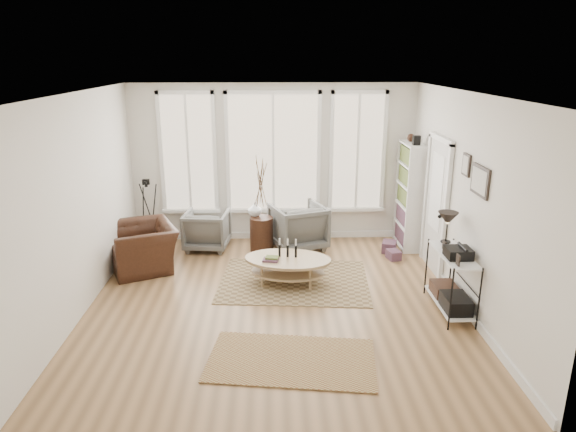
{
  "coord_description": "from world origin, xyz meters",
  "views": [
    {
      "loc": [
        -0.04,
        -6.58,
        3.34
      ],
      "look_at": [
        0.2,
        0.6,
        1.1
      ],
      "focal_mm": 32.0,
      "sensor_mm": 36.0,
      "label": 1
    }
  ],
  "objects_px": {
    "armchair_right": "(298,226)",
    "bookcase": "(409,195)",
    "low_shelf": "(451,276)",
    "armchair_left": "(207,230)",
    "accent_chair": "(143,247)",
    "coffee_table": "(287,264)",
    "side_table": "(261,206)"
  },
  "relations": [
    {
      "from": "accent_chair",
      "to": "bookcase",
      "type": "bearing_deg",
      "value": 76.7
    },
    {
      "from": "bookcase",
      "to": "side_table",
      "type": "height_order",
      "value": "bookcase"
    },
    {
      "from": "low_shelf",
      "to": "armchair_left",
      "type": "xyz_separation_m",
      "value": [
        -3.59,
        2.5,
        -0.16
      ]
    },
    {
      "from": "coffee_table",
      "to": "armchair_right",
      "type": "height_order",
      "value": "armchair_right"
    },
    {
      "from": "coffee_table",
      "to": "low_shelf",
      "type": "bearing_deg",
      "value": -23.29
    },
    {
      "from": "bookcase",
      "to": "coffee_table",
      "type": "distance_m",
      "value": 2.82
    },
    {
      "from": "coffee_table",
      "to": "accent_chair",
      "type": "distance_m",
      "value": 2.44
    },
    {
      "from": "armchair_left",
      "to": "side_table",
      "type": "bearing_deg",
      "value": 177.61
    },
    {
      "from": "armchair_right",
      "to": "side_table",
      "type": "xyz_separation_m",
      "value": [
        -0.66,
        -0.11,
        0.43
      ]
    },
    {
      "from": "side_table",
      "to": "accent_chair",
      "type": "height_order",
      "value": "side_table"
    },
    {
      "from": "armchair_right",
      "to": "accent_chair",
      "type": "height_order",
      "value": "armchair_right"
    },
    {
      "from": "armchair_left",
      "to": "side_table",
      "type": "xyz_separation_m",
      "value": [
        0.98,
        -0.15,
        0.49
      ]
    },
    {
      "from": "coffee_table",
      "to": "bookcase",
      "type": "bearing_deg",
      "value": 35.1
    },
    {
      "from": "bookcase",
      "to": "accent_chair",
      "type": "height_order",
      "value": "bookcase"
    },
    {
      "from": "low_shelf",
      "to": "accent_chair",
      "type": "bearing_deg",
      "value": 160.23
    },
    {
      "from": "bookcase",
      "to": "accent_chair",
      "type": "bearing_deg",
      "value": -169.0
    },
    {
      "from": "armchair_right",
      "to": "bookcase",
      "type": "bearing_deg",
      "value": 161.48
    },
    {
      "from": "bookcase",
      "to": "armchair_right",
      "type": "relative_size",
      "value": 2.28
    },
    {
      "from": "armchair_left",
      "to": "accent_chair",
      "type": "height_order",
      "value": "accent_chair"
    },
    {
      "from": "bookcase",
      "to": "low_shelf",
      "type": "distance_m",
      "value": 2.56
    },
    {
      "from": "low_shelf",
      "to": "accent_chair",
      "type": "xyz_separation_m",
      "value": [
        -4.53,
        1.63,
        -0.14
      ]
    },
    {
      "from": "armchair_left",
      "to": "accent_chair",
      "type": "distance_m",
      "value": 1.28
    },
    {
      "from": "armchair_left",
      "to": "coffee_table",
      "type": "bearing_deg",
      "value": 138.04
    },
    {
      "from": "coffee_table",
      "to": "side_table",
      "type": "xyz_separation_m",
      "value": [
        -0.41,
        1.41,
        0.51
      ]
    },
    {
      "from": "bookcase",
      "to": "side_table",
      "type": "xyz_separation_m",
      "value": [
        -2.66,
        -0.17,
        -0.12
      ]
    },
    {
      "from": "bookcase",
      "to": "accent_chair",
      "type": "distance_m",
      "value": 4.71
    },
    {
      "from": "armchair_left",
      "to": "armchair_right",
      "type": "relative_size",
      "value": 0.86
    },
    {
      "from": "low_shelf",
      "to": "armchair_right",
      "type": "relative_size",
      "value": 1.45
    },
    {
      "from": "side_table",
      "to": "accent_chair",
      "type": "bearing_deg",
      "value": -159.45
    },
    {
      "from": "low_shelf",
      "to": "bookcase",
      "type": "bearing_deg",
      "value": 88.72
    },
    {
      "from": "low_shelf",
      "to": "armchair_right",
      "type": "distance_m",
      "value": 3.14
    },
    {
      "from": "armchair_left",
      "to": "side_table",
      "type": "distance_m",
      "value": 1.11
    }
  ]
}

